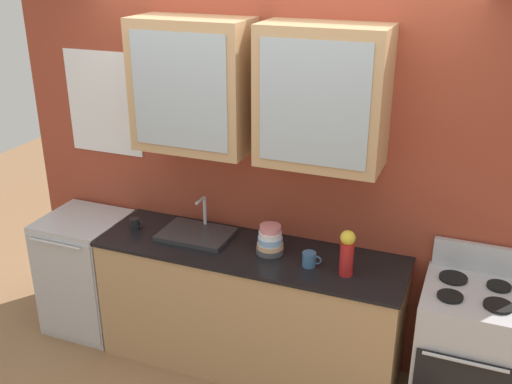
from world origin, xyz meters
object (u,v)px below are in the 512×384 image
(bowl_stack, at_px, (270,241))
(cup_near_sink, at_px, (135,224))
(sink_faucet, at_px, (196,233))
(cup_near_bowls, at_px, (309,259))
(vase, at_px, (347,252))
(dishwasher, at_px, (88,272))
(stove_range, at_px, (464,355))

(bowl_stack, height_order, cup_near_sink, bowl_stack)
(sink_faucet, relative_size, cup_near_bowls, 3.94)
(vase, xyz_separation_m, cup_near_bowls, (-0.23, 0.02, -0.11))
(sink_faucet, relative_size, bowl_stack, 2.49)
(cup_near_bowls, xyz_separation_m, dishwasher, (-1.75, 0.05, -0.50))
(bowl_stack, distance_m, cup_near_bowls, 0.30)
(bowl_stack, xyz_separation_m, cup_near_sink, (-1.00, -0.03, -0.05))
(cup_near_sink, distance_m, dishwasher, 0.68)
(cup_near_bowls, bearing_deg, vase, -4.78)
(sink_faucet, bearing_deg, stove_range, -1.82)
(sink_faucet, height_order, bowl_stack, sink_faucet)
(vase, distance_m, cup_near_bowls, 0.26)
(bowl_stack, height_order, cup_near_bowls, bowl_stack)
(vase, xyz_separation_m, cup_near_sink, (-1.52, 0.07, -0.11))
(cup_near_sink, xyz_separation_m, cup_near_bowls, (1.28, -0.05, 0.01))
(bowl_stack, relative_size, vase, 0.66)
(cup_near_bowls, relative_size, dishwasher, 0.14)
(cup_near_sink, height_order, dishwasher, cup_near_sink)
(stove_range, bearing_deg, vase, -174.23)
(stove_range, xyz_separation_m, cup_near_bowls, (-0.97, -0.06, 0.49))
(dishwasher, bearing_deg, bowl_stack, 1.00)
(bowl_stack, xyz_separation_m, vase, (0.52, -0.10, 0.07))
(bowl_stack, bearing_deg, cup_near_sink, -178.34)
(sink_faucet, bearing_deg, cup_near_bowls, -7.65)
(bowl_stack, height_order, dishwasher, bowl_stack)
(stove_range, relative_size, vase, 3.66)
(stove_range, xyz_separation_m, bowl_stack, (-1.26, 0.02, 0.53))
(cup_near_sink, relative_size, cup_near_bowls, 0.83)
(vase, relative_size, cup_near_sink, 2.92)
(bowl_stack, bearing_deg, sink_faucet, 176.21)
(bowl_stack, distance_m, cup_near_sink, 1.00)
(cup_near_sink, bearing_deg, vase, -2.53)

